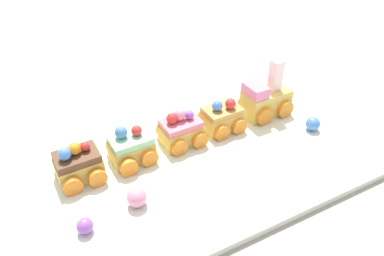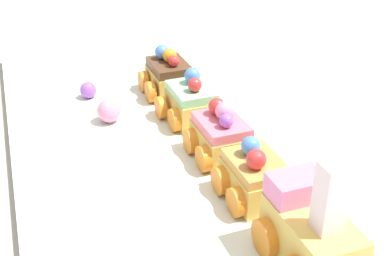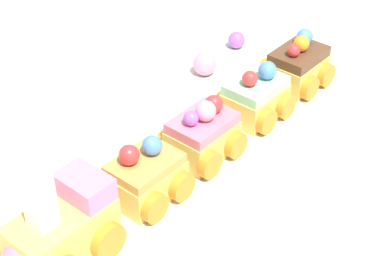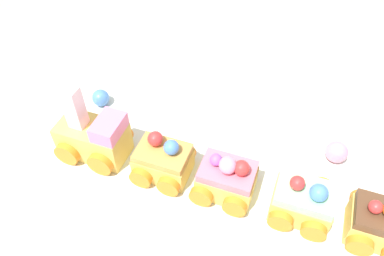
{
  "view_description": "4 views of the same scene",
  "coord_description": "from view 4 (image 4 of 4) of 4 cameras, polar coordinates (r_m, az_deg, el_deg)",
  "views": [
    {
      "loc": [
        -0.24,
        -0.41,
        0.4
      ],
      "look_at": [
        -0.03,
        -0.03,
        0.09
      ],
      "focal_mm": 35.0,
      "sensor_mm": 36.0,
      "label": 1
    },
    {
      "loc": [
        0.43,
        -0.15,
        0.32
      ],
      "look_at": [
        0.03,
        -0.01,
        0.08
      ],
      "focal_mm": 50.0,
      "sensor_mm": 36.0,
      "label": 2
    },
    {
      "loc": [
        0.36,
        0.36,
        0.41
      ],
      "look_at": [
        -0.0,
        0.04,
        0.06
      ],
      "focal_mm": 60.0,
      "sensor_mm": 36.0,
      "label": 3
    },
    {
      "loc": [
        -0.08,
        0.29,
        0.4
      ],
      "look_at": [
        0.04,
        0.0,
        0.07
      ],
      "focal_mm": 35.0,
      "sensor_mm": 36.0,
      "label": 4
    }
  ],
  "objects": [
    {
      "name": "cake_train_locomotive",
      "position": [
        0.5,
        -15.42,
        -1.16
      ],
      "size": [
        0.11,
        0.07,
        0.1
      ],
      "rotation": [
        0.0,
        0.0,
        0.03
      ],
      "color": "#E0BC56",
      "rests_on": "display_board"
    },
    {
      "name": "ground_plane",
      "position": [
        0.5,
        3.98,
        -6.15
      ],
      "size": [
        10.0,
        10.0,
        0.0
      ],
      "primitive_type": "plane",
      "color": "gray"
    },
    {
      "name": "cake_car_strawberry",
      "position": [
        0.45,
        5.34,
        -7.72
      ],
      "size": [
        0.07,
        0.07,
        0.06
      ],
      "rotation": [
        0.0,
        0.0,
        0.03
      ],
      "color": "#E0BC56",
      "rests_on": "display_board"
    },
    {
      "name": "cake_car_caramel",
      "position": [
        0.46,
        -4.39,
        -4.98
      ],
      "size": [
        0.07,
        0.07,
        0.06
      ],
      "rotation": [
        0.0,
        0.0,
        0.03
      ],
      "color": "#E0BC56",
      "rests_on": "display_board"
    },
    {
      "name": "gumball_pink",
      "position": [
        0.51,
        21.18,
        -3.42
      ],
      "size": [
        0.03,
        0.03,
        0.03
      ],
      "primitive_type": "sphere",
      "color": "pink",
      "rests_on": "display_board"
    },
    {
      "name": "cake_car_chocolate",
      "position": [
        0.46,
        26.95,
        -12.9
      ],
      "size": [
        0.07,
        0.07,
        0.06
      ],
      "rotation": [
        0.0,
        0.0,
        0.03
      ],
      "color": "#E0BC56",
      "rests_on": "display_board"
    },
    {
      "name": "display_board",
      "position": [
        0.49,
        4.02,
        -5.73
      ],
      "size": [
        0.82,
        0.36,
        0.01
      ],
      "primitive_type": "cube",
      "color": "silver",
      "rests_on": "ground_plane"
    },
    {
      "name": "gumball_blue",
      "position": [
        0.57,
        -13.75,
        4.49
      ],
      "size": [
        0.03,
        0.03,
        0.03
      ],
      "primitive_type": "sphere",
      "color": "#4C84E0",
      "rests_on": "display_board"
    },
    {
      "name": "cake_car_mint",
      "position": [
        0.44,
        16.48,
        -10.68
      ],
      "size": [
        0.07,
        0.07,
        0.06
      ],
      "rotation": [
        0.0,
        0.0,
        0.03
      ],
      "color": "#E0BC56",
      "rests_on": "display_board"
    }
  ]
}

